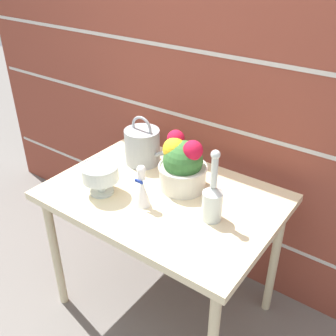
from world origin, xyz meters
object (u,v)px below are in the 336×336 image
object	(u,v)px
crystal_pedestal_bowl	(100,174)
flower_planter	(182,164)
glass_decanter	(212,199)
figurine_vase	(142,189)
watering_can	(143,146)

from	to	relation	value
crystal_pedestal_bowl	flower_planter	distance (m)	0.37
flower_planter	crystal_pedestal_bowl	bearing A→B (deg)	-137.00
glass_decanter	figurine_vase	xyz separation A→B (m)	(-0.30, -0.09, -0.02)
flower_planter	glass_decanter	bearing A→B (deg)	-28.30
flower_planter	figurine_vase	xyz separation A→B (m)	(-0.06, -0.22, -0.04)
flower_planter	watering_can	bearing A→B (deg)	165.20
flower_planter	glass_decanter	world-z (taller)	glass_decanter
crystal_pedestal_bowl	glass_decanter	size ratio (longest dim) A/B	0.54
glass_decanter	figurine_vase	bearing A→B (deg)	-162.93
crystal_pedestal_bowl	glass_decanter	distance (m)	0.52
watering_can	crystal_pedestal_bowl	size ratio (longest dim) A/B	1.84
crystal_pedestal_bowl	glass_decanter	world-z (taller)	glass_decanter
watering_can	flower_planter	xyz separation A→B (m)	(0.30, -0.08, 0.03)
glass_decanter	crystal_pedestal_bowl	bearing A→B (deg)	-165.85
crystal_pedestal_bowl	flower_planter	xyz separation A→B (m)	(0.27, 0.25, 0.02)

